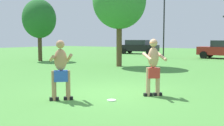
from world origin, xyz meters
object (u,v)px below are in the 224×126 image
object	(u,v)px
player_in_blue	(61,69)
lamp_post	(164,17)
frisbee	(112,100)
car_black_mid_lot	(138,47)
tree_behind_players	(39,19)
player_with_cap	(153,65)
tree_right_field	(119,1)

from	to	relation	value
player_in_blue	lamp_post	xyz separation A→B (m)	(-3.56, 16.89, 2.79)
frisbee	car_black_mid_lot	bearing A→B (deg)	114.77
player_in_blue	car_black_mid_lot	world-z (taller)	player_in_blue
player_in_blue	tree_behind_players	distance (m)	13.72
player_with_cap	lamp_post	world-z (taller)	lamp_post
player_in_blue	lamp_post	distance (m)	17.48
car_black_mid_lot	frisbee	bearing A→B (deg)	-65.23
player_with_cap	lamp_post	bearing A→B (deg)	110.16
player_in_blue	frisbee	size ratio (longest dim) A/B	6.71
frisbee	lamp_post	size ratio (longest dim) A/B	0.04
tree_right_field	player_with_cap	bearing A→B (deg)	-52.16
player_with_cap	car_black_mid_lot	distance (m)	21.93
lamp_post	tree_behind_players	size ratio (longest dim) A/B	1.28
tree_behind_players	tree_right_field	bearing A→B (deg)	-0.80
frisbee	lamp_post	bearing A→B (deg)	106.47
player_in_blue	tree_right_field	bearing A→B (deg)	110.67
car_black_mid_lot	tree_behind_players	bearing A→B (deg)	-99.57
player_in_blue	tree_right_field	distance (m)	9.63
player_with_cap	tree_right_field	size ratio (longest dim) A/B	0.30
car_black_mid_lot	tree_right_field	size ratio (longest dim) A/B	0.78
car_black_mid_lot	lamp_post	distance (m)	7.05
player_in_blue	tree_behind_players	xyz separation A→B (m)	(-10.41, 8.63, 2.34)
frisbee	tree_behind_players	world-z (taller)	tree_behind_players
player_with_cap	player_in_blue	xyz separation A→B (m)	(-1.95, -1.88, -0.06)
tree_right_field	tree_behind_players	bearing A→B (deg)	179.20
player_in_blue	car_black_mid_lot	size ratio (longest dim) A/B	0.38
car_black_mid_lot	lamp_post	xyz separation A→B (m)	(4.71, -4.40, 2.85)
car_black_mid_lot	tree_right_field	xyz separation A→B (m)	(5.06, -12.75, 3.18)
frisbee	tree_right_field	xyz separation A→B (m)	(-4.44, 7.82, 3.99)
frisbee	lamp_post	xyz separation A→B (m)	(-4.78, 16.18, 3.67)
car_black_mid_lot	tree_right_field	world-z (taller)	tree_right_field
player_with_cap	car_black_mid_lot	xyz separation A→B (m)	(-10.22, 19.41, -0.12)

